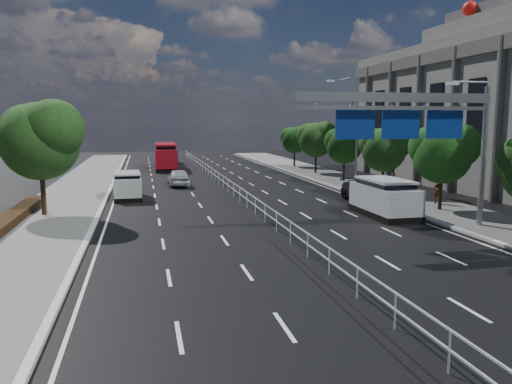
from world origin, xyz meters
name	(u,v)px	position (x,y,z in m)	size (l,w,h in m)	color
ground	(380,318)	(0.00, 0.00, 0.00)	(160.00, 160.00, 0.00)	black
kerb_near	(37,348)	(-9.00, 0.00, 0.07)	(0.25, 140.00, 0.15)	silver
median_fence	(235,191)	(0.00, 22.50, 0.53)	(0.05, 85.00, 1.02)	silver
overhead_gantry	(416,118)	(6.74, 10.05, 5.61)	(10.24, 0.38, 7.45)	gray
streetlight_far	(354,124)	(10.50, 26.00, 5.21)	(2.78, 2.40, 9.00)	gray
near_tree_back	(41,137)	(-11.94, 17.97, 4.61)	(4.84, 4.51, 6.69)	black
far_tree_d	(443,151)	(11.25, 14.48, 3.69)	(3.85, 3.59, 5.34)	black
far_tree_e	(385,147)	(11.25, 21.98, 3.56)	(3.63, 3.38, 5.13)	black
far_tree_f	(345,144)	(11.24, 29.48, 3.49)	(3.52, 3.28, 5.02)	black
far_tree_g	(317,138)	(11.25, 36.98, 3.75)	(3.96, 3.69, 5.45)	black
far_tree_h	(295,139)	(11.24, 44.48, 3.42)	(3.41, 3.18, 4.91)	black
white_minivan	(128,186)	(-7.50, 24.08, 0.93)	(2.04, 4.42, 1.89)	black
red_bus	(165,156)	(-3.84, 45.96, 1.54)	(2.55, 9.92, 2.95)	black
near_car_silver	(178,177)	(-3.47, 30.43, 0.72)	(1.71, 4.26, 1.45)	#B1B5B9
near_car_dark	(171,157)	(-2.84, 53.19, 0.86)	(1.81, 5.19, 1.71)	black
silver_minivan	(385,198)	(7.25, 14.00, 1.06)	(2.23, 5.21, 2.16)	black
parked_car_teal	(388,203)	(7.71, 14.39, 0.70)	(2.31, 5.02, 1.40)	#1B6D7C
parked_car_dark	(364,191)	(8.30, 19.00, 0.72)	(2.02, 4.96, 1.44)	black
pedestrian_a	(438,191)	(12.29, 16.45, 0.95)	(0.59, 0.39, 1.62)	gray
pedestrian_b	(392,178)	(13.40, 24.67, 0.91)	(0.75, 0.58, 1.53)	gray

